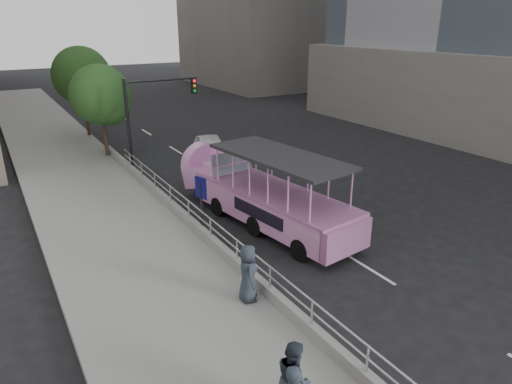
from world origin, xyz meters
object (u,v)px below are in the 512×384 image
at_px(duck_boat, 259,194).
at_px(street_tree_far, 84,78).
at_px(car, 211,149).
at_px(traffic_signal, 149,109).
at_px(parking_sign, 201,201).
at_px(street_tree_near, 103,97).
at_px(pedestrian_mid, 294,377).
at_px(pedestrian_far, 248,273).

height_order(duck_boat, street_tree_far, street_tree_far).
relative_size(car, street_tree_far, 0.70).
bearing_deg(traffic_signal, duck_boat, -80.03).
bearing_deg(parking_sign, duck_boat, 11.38).
height_order(duck_boat, car, duck_boat).
height_order(traffic_signal, street_tree_far, street_tree_far).
relative_size(street_tree_near, street_tree_far, 0.89).
relative_size(duck_boat, parking_sign, 3.76).
height_order(car, pedestrian_mid, pedestrian_mid).
distance_m(duck_boat, pedestrian_far, 6.40).
bearing_deg(car, street_tree_far, 136.18).
distance_m(duck_boat, traffic_signal, 9.35).
xyz_separation_m(car, parking_sign, (-4.90, -9.50, 0.88)).
distance_m(duck_boat, car, 9.16).
xyz_separation_m(car, street_tree_far, (-5.00, 9.43, 3.53)).
height_order(parking_sign, traffic_signal, traffic_signal).
xyz_separation_m(duck_boat, traffic_signal, (-1.57, 8.92, 2.32)).
bearing_deg(duck_boat, traffic_signal, 99.97).
bearing_deg(street_tree_near, pedestrian_far, -91.34).
bearing_deg(pedestrian_mid, pedestrian_far, 1.06).
bearing_deg(pedestrian_mid, street_tree_far, 14.34).
bearing_deg(street_tree_far, duck_boat, -80.82).
bearing_deg(pedestrian_far, street_tree_far, 17.64).
xyz_separation_m(pedestrian_mid, traffic_signal, (3.25, 18.25, 2.33)).
distance_m(street_tree_near, street_tree_far, 6.02).
bearing_deg(pedestrian_far, car, -2.40).
distance_m(parking_sign, traffic_signal, 9.76).
relative_size(duck_boat, street_tree_far, 1.52).
bearing_deg(street_tree_near, street_tree_far, 88.09).
bearing_deg(traffic_signal, pedestrian_far, -98.04).
height_order(pedestrian_far, street_tree_near, street_tree_near).
bearing_deg(car, street_tree_near, 164.86).
bearing_deg(street_tree_far, street_tree_near, -91.91).
relative_size(duck_boat, street_tree_near, 1.71).
bearing_deg(pedestrian_mid, parking_sign, 5.58).
bearing_deg(traffic_signal, pedestrian_mid, -100.09).
xyz_separation_m(pedestrian_far, traffic_signal, (2.01, 14.23, 2.32)).
distance_m(car, street_tree_near, 6.93).
height_order(parking_sign, street_tree_far, street_tree_far).
xyz_separation_m(duck_boat, street_tree_near, (-3.17, 12.35, 2.64)).
bearing_deg(parking_sign, street_tree_far, 90.32).
bearing_deg(street_tree_near, pedestrian_mid, -94.35).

